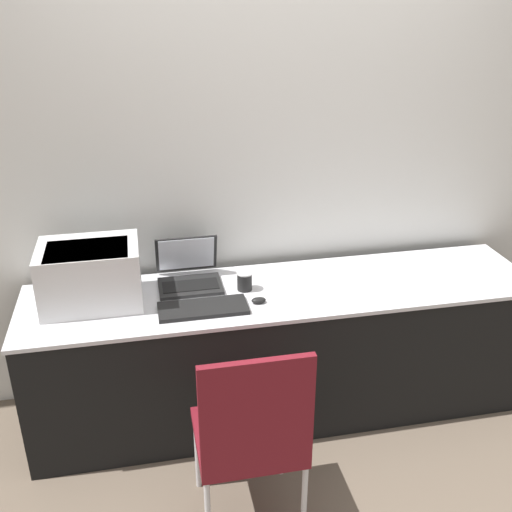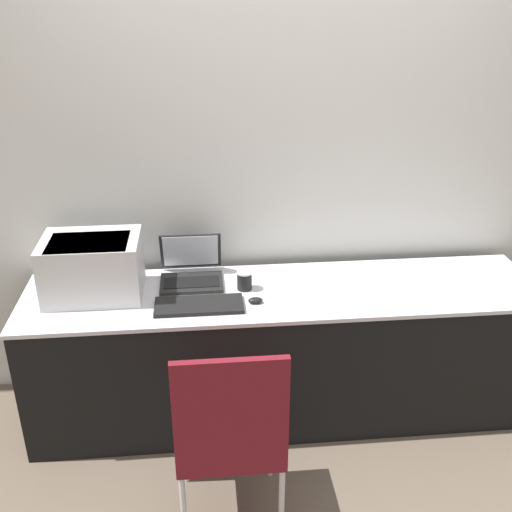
# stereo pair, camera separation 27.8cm
# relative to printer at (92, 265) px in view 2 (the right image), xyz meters

# --- Properties ---
(ground_plane) EXTENTS (14.00, 14.00, 0.00)m
(ground_plane) POSITION_rel_printer_xyz_m (0.92, -0.34, -0.89)
(ground_plane) COLOR #6B5B4C
(wall_back) EXTENTS (8.00, 0.05, 2.60)m
(wall_back) POSITION_rel_printer_xyz_m (0.92, 0.33, 0.41)
(wall_back) COLOR silver
(wall_back) RESTS_ON ground_plane
(table) EXTENTS (2.57, 0.60, 0.73)m
(table) POSITION_rel_printer_xyz_m (0.92, -0.05, -0.52)
(table) COLOR black
(table) RESTS_ON ground_plane
(printer) EXTENTS (0.46, 0.34, 0.29)m
(printer) POSITION_rel_printer_xyz_m (0.00, 0.00, 0.00)
(printer) COLOR silver
(printer) RESTS_ON table
(laptop_left) EXTENTS (0.31, 0.30, 0.23)m
(laptop_left) POSITION_rel_printer_xyz_m (0.47, 0.11, -0.11)
(laptop_left) COLOR black
(laptop_left) RESTS_ON table
(external_keyboard) EXTENTS (0.42, 0.17, 0.02)m
(external_keyboard) POSITION_rel_printer_xyz_m (0.50, -0.18, -0.15)
(external_keyboard) COLOR black
(external_keyboard) RESTS_ON table
(coffee_cup) EXTENTS (0.08, 0.08, 0.10)m
(coffee_cup) POSITION_rel_printer_xyz_m (0.73, -0.02, -0.11)
(coffee_cup) COLOR black
(coffee_cup) RESTS_ON table
(mouse) EXTENTS (0.07, 0.04, 0.03)m
(mouse) POSITION_rel_printer_xyz_m (0.77, -0.17, -0.14)
(mouse) COLOR black
(mouse) RESTS_ON table
(chair) EXTENTS (0.43, 0.41, 0.92)m
(chair) POSITION_rel_printer_xyz_m (0.61, -0.80, -0.36)
(chair) COLOR maroon
(chair) RESTS_ON ground_plane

